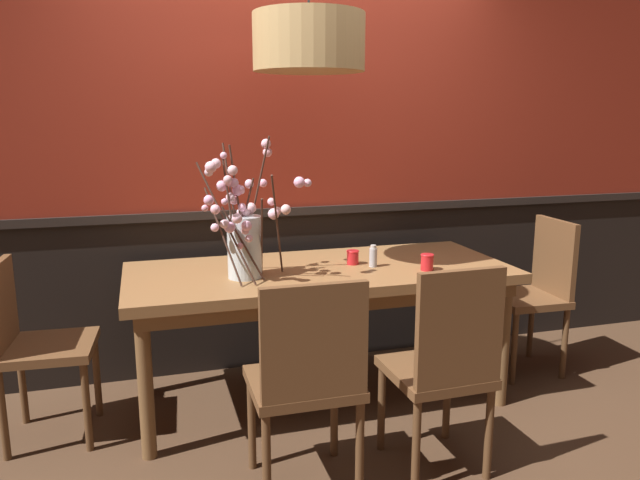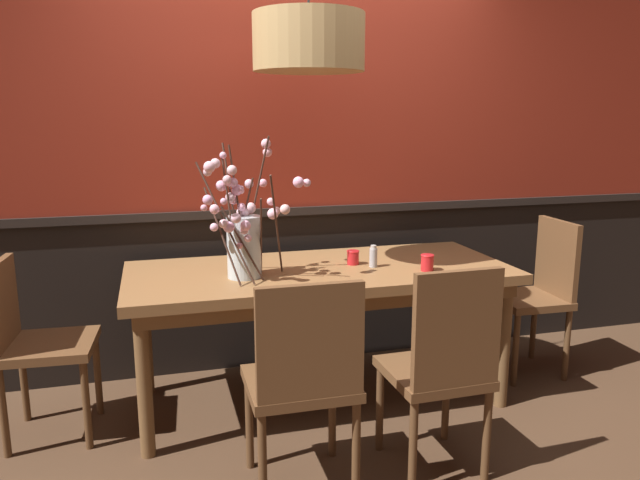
{
  "view_description": "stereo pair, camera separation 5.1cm",
  "coord_description": "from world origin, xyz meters",
  "px_view_note": "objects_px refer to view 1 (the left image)",
  "views": [
    {
      "loc": [
        -0.9,
        -3.04,
        1.57
      ],
      "look_at": [
        0.0,
        0.0,
        0.92
      ],
      "focal_mm": 33.83,
      "sensor_mm": 36.0,
      "label": 1
    },
    {
      "loc": [
        -0.85,
        -3.06,
        1.57
      ],
      "look_at": [
        0.0,
        0.0,
        0.92
      ],
      "focal_mm": 33.83,
      "sensor_mm": 36.0,
      "label": 2
    }
  ],
  "objects_px": {
    "vase_with_blossoms": "(244,236)",
    "chair_near_side_right": "(444,362)",
    "candle_holder_nearer_center": "(427,262)",
    "condiment_bottle": "(373,257)",
    "pendant_lamp": "(309,43)",
    "candle_holder_nearer_edge": "(353,257)",
    "chair_near_side_left": "(307,375)",
    "chair_head_west_end": "(32,340)",
    "chair_head_east_end": "(537,287)",
    "dining_table": "(320,283)"
  },
  "relations": [
    {
      "from": "chair_near_side_right",
      "to": "chair_head_east_end",
      "type": "bearing_deg",
      "value": 38.31
    },
    {
      "from": "candle_holder_nearer_center",
      "to": "condiment_bottle",
      "type": "relative_size",
      "value": 0.73
    },
    {
      "from": "chair_near_side_right",
      "to": "vase_with_blossoms",
      "type": "relative_size",
      "value": 1.36
    },
    {
      "from": "candle_holder_nearer_edge",
      "to": "chair_near_side_left",
      "type": "bearing_deg",
      "value": -120.16
    },
    {
      "from": "dining_table",
      "to": "candle_holder_nearer_edge",
      "type": "relative_size",
      "value": 25.98
    },
    {
      "from": "condiment_bottle",
      "to": "pendant_lamp",
      "type": "xyz_separation_m",
      "value": [
        -0.35,
        0.03,
        1.11
      ]
    },
    {
      "from": "vase_with_blossoms",
      "to": "pendant_lamp",
      "type": "bearing_deg",
      "value": 10.25
    },
    {
      "from": "dining_table",
      "to": "condiment_bottle",
      "type": "bearing_deg",
      "value": -11.72
    },
    {
      "from": "chair_near_side_left",
      "to": "pendant_lamp",
      "type": "relative_size",
      "value": 1.16
    },
    {
      "from": "chair_near_side_left",
      "to": "vase_with_blossoms",
      "type": "distance_m",
      "value": 0.87
    },
    {
      "from": "chair_head_west_end",
      "to": "chair_near_side_left",
      "type": "height_order",
      "value": "chair_near_side_left"
    },
    {
      "from": "chair_near_side_right",
      "to": "condiment_bottle",
      "type": "relative_size",
      "value": 8.0
    },
    {
      "from": "chair_near_side_right",
      "to": "chair_near_side_left",
      "type": "height_order",
      "value": "chair_near_side_right"
    },
    {
      "from": "dining_table",
      "to": "chair_near_side_left",
      "type": "xyz_separation_m",
      "value": [
        -0.3,
        -0.83,
        -0.14
      ]
    },
    {
      "from": "vase_with_blossoms",
      "to": "pendant_lamp",
      "type": "height_order",
      "value": "pendant_lamp"
    },
    {
      "from": "dining_table",
      "to": "chair_head_west_end",
      "type": "distance_m",
      "value": 1.46
    },
    {
      "from": "condiment_bottle",
      "to": "chair_head_west_end",
      "type": "bearing_deg",
      "value": 178.42
    },
    {
      "from": "chair_near_side_right",
      "to": "candle_holder_nearer_center",
      "type": "bearing_deg",
      "value": 70.75
    },
    {
      "from": "chair_head_west_end",
      "to": "chair_near_side_left",
      "type": "bearing_deg",
      "value": -35.25
    },
    {
      "from": "pendant_lamp",
      "to": "chair_head_west_end",
      "type": "bearing_deg",
      "value": 179.27
    },
    {
      "from": "pendant_lamp",
      "to": "vase_with_blossoms",
      "type": "bearing_deg",
      "value": -169.75
    },
    {
      "from": "chair_near_side_left",
      "to": "candle_holder_nearer_edge",
      "type": "height_order",
      "value": "chair_near_side_left"
    },
    {
      "from": "chair_head_east_end",
      "to": "candle_holder_nearer_center",
      "type": "relative_size",
      "value": 10.79
    },
    {
      "from": "chair_near_side_right",
      "to": "vase_with_blossoms",
      "type": "distance_m",
      "value": 1.15
    },
    {
      "from": "pendant_lamp",
      "to": "candle_holder_nearer_edge",
      "type": "bearing_deg",
      "value": 11.78
    },
    {
      "from": "candle_holder_nearer_center",
      "to": "chair_head_east_end",
      "type": "bearing_deg",
      "value": 14.73
    },
    {
      "from": "candle_holder_nearer_edge",
      "to": "pendant_lamp",
      "type": "relative_size",
      "value": 0.1
    },
    {
      "from": "condiment_bottle",
      "to": "pendant_lamp",
      "type": "relative_size",
      "value": 0.15
    },
    {
      "from": "vase_with_blossoms",
      "to": "candle_holder_nearer_edge",
      "type": "xyz_separation_m",
      "value": [
        0.62,
        0.12,
        -0.18
      ]
    },
    {
      "from": "chair_near_side_right",
      "to": "chair_near_side_left",
      "type": "bearing_deg",
      "value": 178.05
    },
    {
      "from": "chair_head_west_end",
      "to": "candle_holder_nearer_edge",
      "type": "relative_size",
      "value": 11.37
    },
    {
      "from": "chair_near_side_left",
      "to": "pendant_lamp",
      "type": "height_order",
      "value": "pendant_lamp"
    },
    {
      "from": "chair_head_east_end",
      "to": "pendant_lamp",
      "type": "distance_m",
      "value": 2.03
    },
    {
      "from": "chair_head_east_end",
      "to": "candle_holder_nearer_edge",
      "type": "distance_m",
      "value": 1.24
    },
    {
      "from": "candle_holder_nearer_center",
      "to": "candle_holder_nearer_edge",
      "type": "bearing_deg",
      "value": 144.52
    },
    {
      "from": "chair_head_west_end",
      "to": "vase_with_blossoms",
      "type": "bearing_deg",
      "value": -4.58
    },
    {
      "from": "vase_with_blossoms",
      "to": "candle_holder_nearer_center",
      "type": "relative_size",
      "value": 8.06
    },
    {
      "from": "condiment_bottle",
      "to": "pendant_lamp",
      "type": "bearing_deg",
      "value": 175.05
    },
    {
      "from": "chair_near_side_right",
      "to": "chair_head_east_end",
      "type": "xyz_separation_m",
      "value": [
        1.1,
        0.87,
        0.01
      ]
    },
    {
      "from": "candle_holder_nearer_center",
      "to": "candle_holder_nearer_edge",
      "type": "distance_m",
      "value": 0.41
    },
    {
      "from": "vase_with_blossoms",
      "to": "chair_near_side_right",
      "type": "bearing_deg",
      "value": -45.75
    },
    {
      "from": "chair_head_west_end",
      "to": "vase_with_blossoms",
      "type": "xyz_separation_m",
      "value": [
        1.03,
        -0.08,
        0.47
      ]
    },
    {
      "from": "candle_holder_nearer_edge",
      "to": "condiment_bottle",
      "type": "height_order",
      "value": "condiment_bottle"
    },
    {
      "from": "candle_holder_nearer_center",
      "to": "pendant_lamp",
      "type": "bearing_deg",
      "value": 162.89
    },
    {
      "from": "chair_near_side_left",
      "to": "condiment_bottle",
      "type": "distance_m",
      "value": 1.01
    },
    {
      "from": "chair_near_side_left",
      "to": "candle_holder_nearer_edge",
      "type": "relative_size",
      "value": 12.01
    },
    {
      "from": "chair_head_west_end",
      "to": "candle_holder_nearer_center",
      "type": "bearing_deg",
      "value": -5.81
    },
    {
      "from": "candle_holder_nearer_center",
      "to": "chair_near_side_left",
      "type": "bearing_deg",
      "value": -143.54
    },
    {
      "from": "chair_head_west_end",
      "to": "pendant_lamp",
      "type": "xyz_separation_m",
      "value": [
        1.39,
        -0.02,
        1.42
      ]
    },
    {
      "from": "chair_near_side_left",
      "to": "candle_holder_nearer_center",
      "type": "bearing_deg",
      "value": 36.46
    }
  ]
}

